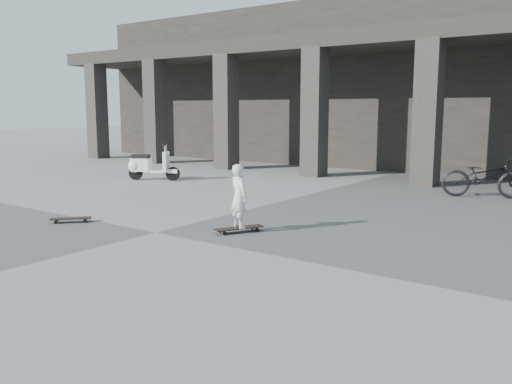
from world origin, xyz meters
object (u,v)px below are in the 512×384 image
Objects in this scene: scooter at (145,165)px; bicycle at (484,177)px; child at (239,196)px; longboard at (239,228)px; skateboard_spare at (71,219)px.

scooter is 0.76× the size of bicycle.
child is 6.89m from bicycle.
bicycle is (9.02, 2.62, 0.07)m from scooter.
longboard is 0.46× the size of bicycle.
skateboard_spare is at bearing 44.45° from child.
longboard is 0.57m from child.
bicycle reaches higher than skateboard_spare.
child is at bearing 144.35° from longboard.
child reaches higher than bicycle.
child is 0.76× the size of scooter.
longboard is 3.31m from skateboard_spare.
skateboard_spare is 6.13m from scooter.
skateboard_spare is at bearing 125.11° from bicycle.
skateboard_spare is 0.47× the size of scooter.
bicycle reaches higher than longboard.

